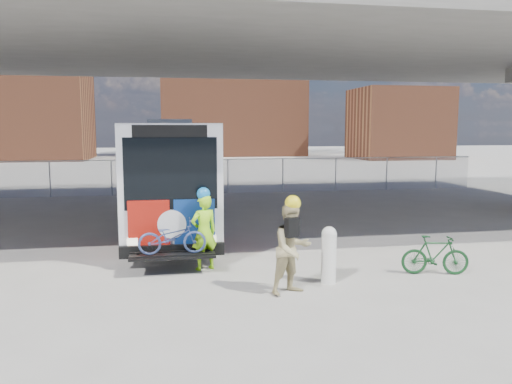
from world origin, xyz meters
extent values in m
plane|color=#9E9991|center=(0.00, 0.00, 0.00)|extent=(160.00, 160.00, 0.00)
cube|color=silver|center=(-2.00, 3.87, 1.95)|extent=(2.55, 12.00, 3.20)
cube|color=black|center=(-2.00, 4.37, 2.59)|extent=(2.61, 11.00, 1.28)
cube|color=black|center=(-2.00, -2.08, 2.33)|extent=(2.24, 0.12, 1.76)
cube|color=black|center=(-2.00, -2.08, 3.36)|extent=(1.78, 0.12, 0.30)
cube|color=black|center=(-2.00, -2.18, 0.45)|extent=(2.55, 0.20, 0.30)
cube|color=#A0150C|center=(-2.55, -2.15, 1.10)|extent=(1.00, 0.08, 1.20)
cube|color=navy|center=(-1.45, -2.15, 1.10)|extent=(1.00, 0.08, 1.20)
cylinder|color=silver|center=(-2.00, -2.17, 1.10)|extent=(0.70, 0.06, 0.70)
cube|color=gray|center=(-2.00, 3.87, 3.62)|extent=(1.28, 7.20, 0.14)
cube|color=black|center=(-2.00, -2.68, 0.45)|extent=(2.00, 0.70, 0.06)
cylinder|color=black|center=(-3.15, -0.53, 0.50)|extent=(0.30, 1.00, 1.00)
cylinder|color=black|center=(-0.85, -0.53, 0.50)|extent=(0.30, 1.00, 1.00)
cylinder|color=black|center=(-3.15, 8.07, 0.50)|extent=(0.30, 1.00, 1.00)
cylinder|color=black|center=(-0.85, 8.07, 0.50)|extent=(0.30, 1.00, 1.00)
cube|color=#A0150C|center=(-3.30, 0.07, 1.30)|extent=(0.06, 2.60, 1.70)
cube|color=navy|center=(-3.30, 1.67, 1.30)|extent=(0.06, 1.40, 1.70)
cube|color=#A0150C|center=(-0.70, 0.07, 1.30)|extent=(0.06, 2.60, 1.70)
cube|color=navy|center=(-0.70, 1.67, 1.30)|extent=(0.06, 1.40, 1.70)
imported|color=#3E5089|center=(-2.00, -2.68, 0.90)|extent=(1.60, 0.59, 0.83)
cube|color=#605E59|center=(0.00, 4.00, 6.75)|extent=(40.00, 16.00, 1.50)
cube|color=#605E59|center=(0.00, 4.00, 7.55)|extent=(40.00, 0.60, 0.80)
cylinder|color=gray|center=(-8.00, 12.00, 0.90)|extent=(0.06, 0.06, 1.80)
cylinder|color=gray|center=(-4.00, 12.00, 0.90)|extent=(0.06, 0.06, 1.80)
cylinder|color=gray|center=(0.00, 12.00, 0.90)|extent=(0.06, 0.06, 1.80)
cylinder|color=gray|center=(4.00, 12.00, 0.90)|extent=(0.06, 0.06, 1.80)
cylinder|color=gray|center=(8.00, 12.00, 0.90)|extent=(0.06, 0.06, 1.80)
cylinder|color=gray|center=(12.00, 12.00, 0.90)|extent=(0.06, 0.06, 1.80)
plane|color=gray|center=(0.00, 12.00, 0.90)|extent=(30.00, 0.00, 30.00)
cube|color=gray|center=(0.00, 12.00, 1.82)|extent=(30.00, 0.05, 0.04)
cube|color=brown|center=(-18.00, 45.00, 5.00)|extent=(14.00, 10.00, 10.00)
cube|color=brown|center=(6.00, 52.00, 6.00)|extent=(18.00, 12.00, 12.00)
cube|color=brown|center=(24.00, 40.00, 4.00)|extent=(10.00, 8.00, 8.00)
cylinder|color=brown|center=(14.00, 55.00, 12.50)|extent=(2.20, 2.20, 25.00)
cylinder|color=silver|center=(1.42, -3.96, 0.55)|extent=(0.33, 0.33, 1.11)
sphere|color=silver|center=(1.42, -3.96, 1.11)|extent=(0.33, 0.33, 0.33)
imported|color=#A5FF1A|center=(-1.24, -2.43, 0.92)|extent=(0.79, 0.66, 1.84)
sphere|color=#187ED3|center=(-1.24, -2.43, 1.86)|extent=(0.32, 0.32, 0.32)
imported|color=tan|center=(0.45, -4.52, 0.94)|extent=(1.13, 1.03, 1.89)
sphere|color=yellow|center=(0.45, -4.52, 1.91)|extent=(0.33, 0.33, 0.33)
cube|color=black|center=(0.39, -4.70, 1.44)|extent=(0.32, 0.26, 0.40)
imported|color=#15411D|center=(4.09, -3.78, 0.47)|extent=(1.62, 0.79, 0.94)
camera|label=1|loc=(-2.00, -14.33, 3.41)|focal=35.00mm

